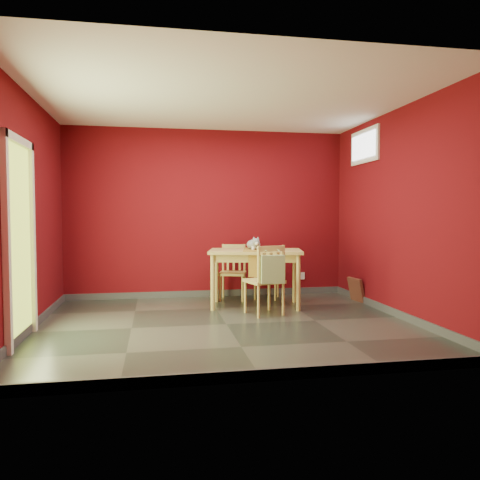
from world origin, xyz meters
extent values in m
plane|color=#2D342D|center=(0.00, 0.00, 0.00)|extent=(4.50, 4.50, 0.00)
plane|color=#5C090F|center=(0.00, 2.00, 1.35)|extent=(4.50, 0.00, 4.50)
plane|color=#5C090F|center=(0.00, -2.00, 1.35)|extent=(4.50, 0.00, 4.50)
plane|color=#5C090F|center=(-2.25, 0.00, 1.35)|extent=(0.00, 4.00, 4.00)
plane|color=#5C090F|center=(2.25, 0.00, 1.35)|extent=(0.00, 4.00, 4.00)
plane|color=white|center=(0.00, 0.00, 2.70)|extent=(4.50, 4.50, 0.00)
cube|color=#3F4244|center=(0.00, 1.99, 0.05)|extent=(4.50, 0.02, 0.10)
cube|color=#3F4244|center=(0.00, -1.99, 0.05)|extent=(4.50, 0.02, 0.10)
cube|color=#3F4244|center=(-2.24, 0.00, 0.05)|extent=(0.03, 4.00, 0.10)
cube|color=#3F4244|center=(2.24, 0.00, 0.05)|extent=(0.03, 4.00, 0.10)
cube|color=#B7D838|center=(-2.24, -0.40, 1.02)|extent=(0.02, 0.85, 2.05)
cube|color=white|center=(-2.21, -0.86, 1.06)|extent=(0.06, 0.08, 2.13)
cube|color=white|center=(-2.21, 0.06, 1.06)|extent=(0.06, 0.08, 2.13)
cube|color=white|center=(-2.21, -0.40, 2.09)|extent=(0.06, 1.01, 0.08)
cube|color=white|center=(2.23, 1.00, 2.35)|extent=(0.03, 0.90, 0.50)
cube|color=white|center=(2.21, 1.00, 2.35)|extent=(0.02, 0.76, 0.36)
cube|color=silver|center=(1.60, 1.99, 0.30)|extent=(0.08, 0.02, 0.12)
cube|color=tan|center=(0.58, 1.04, 0.80)|extent=(1.45, 1.03, 0.04)
cube|color=tan|center=(0.58, 1.04, 0.73)|extent=(1.29, 0.87, 0.11)
cylinder|color=tan|center=(-0.06, 0.86, 0.39)|extent=(0.06, 0.06, 0.78)
cylinder|color=tan|center=(0.07, 1.48, 0.39)|extent=(0.06, 0.06, 0.78)
cylinder|color=tan|center=(1.10, 0.61, 0.39)|extent=(0.06, 0.06, 0.78)
cylinder|color=tan|center=(1.23, 1.23, 0.39)|extent=(0.06, 0.06, 0.78)
cube|color=olive|center=(0.58, 1.04, 0.83)|extent=(0.48, 0.76, 0.01)
cube|color=olive|center=(0.58, 0.69, 0.65)|extent=(0.34, 0.08, 0.35)
cube|color=tan|center=(0.35, 1.64, 0.41)|extent=(0.50, 0.50, 0.04)
cylinder|color=tan|center=(0.13, 1.52, 0.20)|extent=(0.03, 0.03, 0.39)
cylinder|color=tan|center=(0.23, 1.86, 0.20)|extent=(0.03, 0.03, 0.39)
cylinder|color=tan|center=(0.47, 1.43, 0.20)|extent=(0.03, 0.03, 0.39)
cylinder|color=tan|center=(0.56, 1.76, 0.20)|extent=(0.03, 0.03, 0.39)
cylinder|color=tan|center=(0.23, 1.86, 0.65)|extent=(0.03, 0.03, 0.43)
cylinder|color=tan|center=(0.56, 1.76, 0.65)|extent=(0.03, 0.03, 0.43)
cube|color=tan|center=(0.39, 1.81, 0.82)|extent=(0.36, 0.13, 0.07)
cube|color=tan|center=(0.30, 1.83, 0.61)|extent=(0.04, 0.03, 0.34)
cube|color=tan|center=(0.39, 1.81, 0.61)|extent=(0.04, 0.03, 0.34)
cube|color=tan|center=(0.49, 1.78, 0.61)|extent=(0.04, 0.03, 0.34)
cube|color=tan|center=(0.90, 1.64, 0.38)|extent=(0.48, 0.48, 0.04)
cylinder|color=tan|center=(0.69, 1.55, 0.18)|extent=(0.03, 0.03, 0.36)
cylinder|color=tan|center=(0.81, 1.85, 0.18)|extent=(0.03, 0.03, 0.36)
cylinder|color=tan|center=(0.98, 1.43, 0.18)|extent=(0.03, 0.03, 0.36)
cylinder|color=tan|center=(1.10, 1.73, 0.18)|extent=(0.03, 0.03, 0.36)
cylinder|color=tan|center=(0.81, 1.85, 0.60)|extent=(0.03, 0.03, 0.40)
cylinder|color=tan|center=(1.10, 1.73, 0.60)|extent=(0.03, 0.03, 0.40)
cube|color=tan|center=(0.96, 1.79, 0.76)|extent=(0.32, 0.15, 0.06)
cube|color=tan|center=(0.87, 1.82, 0.56)|extent=(0.04, 0.03, 0.31)
cube|color=tan|center=(0.96, 1.79, 0.56)|extent=(0.04, 0.03, 0.31)
cube|color=tan|center=(1.04, 1.75, 0.56)|extent=(0.04, 0.03, 0.31)
cube|color=tan|center=(0.58, 0.49, 0.45)|extent=(0.54, 0.54, 0.04)
cylinder|color=tan|center=(0.71, 0.72, 0.21)|extent=(0.04, 0.04, 0.42)
cylinder|color=tan|center=(0.82, 0.36, 0.21)|extent=(0.04, 0.04, 0.42)
cylinder|color=tan|center=(0.35, 0.62, 0.21)|extent=(0.04, 0.04, 0.42)
cylinder|color=tan|center=(0.46, 0.26, 0.21)|extent=(0.04, 0.04, 0.42)
cylinder|color=tan|center=(0.82, 0.36, 0.70)|extent=(0.04, 0.04, 0.47)
cylinder|color=tan|center=(0.46, 0.26, 0.70)|extent=(0.04, 0.04, 0.47)
cube|color=tan|center=(0.64, 0.31, 0.89)|extent=(0.39, 0.15, 0.07)
cube|color=tan|center=(0.74, 0.34, 0.66)|extent=(0.04, 0.03, 0.36)
cube|color=tan|center=(0.64, 0.31, 0.66)|extent=(0.04, 0.03, 0.36)
cube|color=tan|center=(0.54, 0.28, 0.66)|extent=(0.04, 0.03, 0.36)
cube|color=#899F66|center=(0.64, 0.23, 0.63)|extent=(0.31, 0.10, 0.36)
cylinder|color=#899F66|center=(0.55, 0.29, 0.87)|extent=(0.02, 0.15, 0.02)
cylinder|color=#899F66|center=(0.72, 0.29, 0.87)|extent=(0.02, 0.15, 0.02)
cube|color=brown|center=(2.19, 1.14, 0.18)|extent=(0.16, 0.38, 0.37)
cube|color=black|center=(2.19, 1.14, 0.18)|extent=(0.11, 0.26, 0.25)
camera|label=1|loc=(-0.84, -5.56, 1.32)|focal=35.00mm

